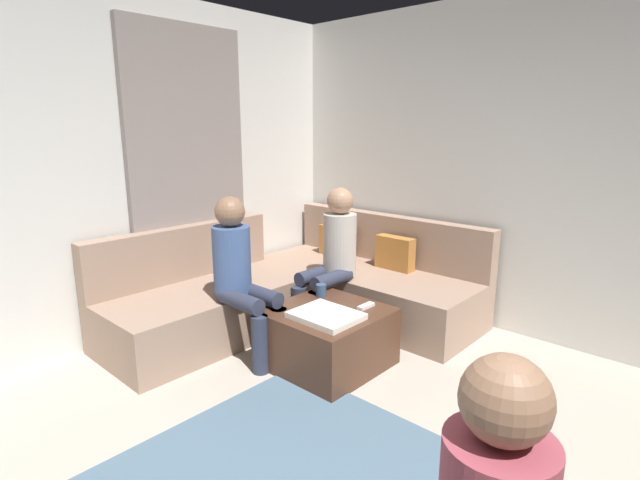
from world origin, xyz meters
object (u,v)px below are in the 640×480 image
at_px(person_on_couch_side, 241,272).
at_px(sectional_couch, 301,290).
at_px(coffee_mug, 321,290).
at_px(person_on_couch_back, 332,254).
at_px(ottoman, 327,337).
at_px(game_remote, 366,306).

bearing_deg(person_on_couch_side, sectional_couch, -169.23).
relative_size(sectional_couch, coffee_mug, 26.84).
bearing_deg(person_on_couch_side, person_on_couch_back, 168.99).
distance_m(sectional_couch, person_on_couch_side, 0.88).
height_order(sectional_couch, ottoman, sectional_couch).
bearing_deg(sectional_couch, ottoman, -32.99).
bearing_deg(game_remote, coffee_mug, -174.29).
bearing_deg(person_on_couch_back, coffee_mug, 118.64).
xyz_separation_m(sectional_couch, game_remote, (0.89, -0.24, 0.15)).
bearing_deg(person_on_couch_side, game_remote, 125.48).
bearing_deg(sectional_couch, person_on_couch_side, -79.23).
distance_m(sectional_couch, person_on_couch_back, 0.49).
distance_m(ottoman, person_on_couch_back, 0.80).
bearing_deg(person_on_couch_back, game_remote, 152.93).
xyz_separation_m(ottoman, coffee_mug, (-0.22, 0.18, 0.26)).
distance_m(ottoman, person_on_couch_side, 0.79).
bearing_deg(sectional_couch, person_on_couch_back, 10.09).
bearing_deg(ottoman, coffee_mug, 140.71).
bearing_deg(person_on_couch_back, sectional_couch, 10.09).
height_order(sectional_couch, person_on_couch_side, person_on_couch_side).
bearing_deg(ottoman, person_on_couch_back, 127.97).
distance_m(sectional_couch, coffee_mug, 0.60).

